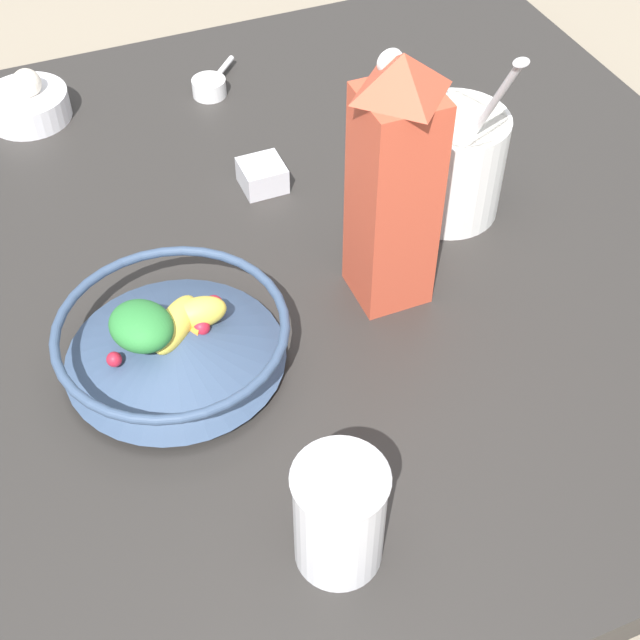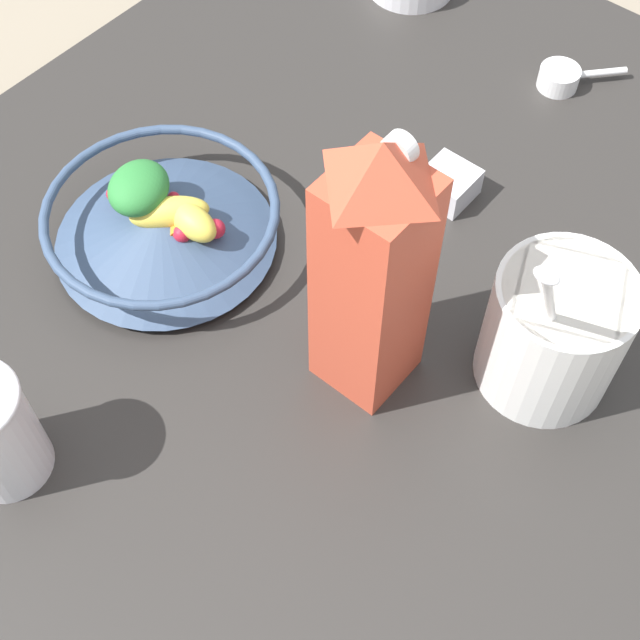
{
  "view_description": "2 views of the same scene",
  "coord_description": "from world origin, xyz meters",
  "px_view_note": "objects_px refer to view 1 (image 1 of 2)",
  "views": [
    {
      "loc": [
        0.3,
        0.72,
        0.74
      ],
      "look_at": [
        0.08,
        0.18,
        0.11
      ],
      "focal_mm": 50.0,
      "sensor_mm": 36.0,
      "label": 1
    },
    {
      "loc": [
        -0.27,
        0.45,
        0.76
      ],
      "look_at": [
        0.01,
        0.12,
        0.11
      ],
      "focal_mm": 50.0,
      "sensor_mm": 36.0,
      "label": 2
    }
  ],
  "objects_px": {
    "fruit_bowl": "(172,339)",
    "yogurt_tub": "(454,161)",
    "garlic_bowl": "(27,102)",
    "drinking_cup": "(339,514)",
    "spice_jar": "(262,176)",
    "milk_carton": "(394,184)"
  },
  "relations": [
    {
      "from": "yogurt_tub",
      "to": "drinking_cup",
      "type": "relative_size",
      "value": 2.13
    },
    {
      "from": "drinking_cup",
      "to": "garlic_bowl",
      "type": "xyz_separation_m",
      "value": [
        0.13,
        -0.76,
        -0.04
      ]
    },
    {
      "from": "fruit_bowl",
      "to": "drinking_cup",
      "type": "height_order",
      "value": "drinking_cup"
    },
    {
      "from": "milk_carton",
      "to": "yogurt_tub",
      "type": "relative_size",
      "value": 1.15
    },
    {
      "from": "milk_carton",
      "to": "yogurt_tub",
      "type": "distance_m",
      "value": 0.18
    },
    {
      "from": "fruit_bowl",
      "to": "yogurt_tub",
      "type": "distance_m",
      "value": 0.39
    },
    {
      "from": "milk_carton",
      "to": "drinking_cup",
      "type": "bearing_deg",
      "value": 57.42
    },
    {
      "from": "garlic_bowl",
      "to": "drinking_cup",
      "type": "bearing_deg",
      "value": 99.63
    },
    {
      "from": "milk_carton",
      "to": "garlic_bowl",
      "type": "distance_m",
      "value": 0.58
    },
    {
      "from": "fruit_bowl",
      "to": "spice_jar",
      "type": "xyz_separation_m",
      "value": [
        -0.18,
        -0.24,
        -0.02
      ]
    },
    {
      "from": "spice_jar",
      "to": "milk_carton",
      "type": "bearing_deg",
      "value": 106.15
    },
    {
      "from": "drinking_cup",
      "to": "garlic_bowl",
      "type": "height_order",
      "value": "drinking_cup"
    },
    {
      "from": "fruit_bowl",
      "to": "drinking_cup",
      "type": "bearing_deg",
      "value": 104.83
    },
    {
      "from": "yogurt_tub",
      "to": "garlic_bowl",
      "type": "distance_m",
      "value": 0.58
    },
    {
      "from": "fruit_bowl",
      "to": "garlic_bowl",
      "type": "height_order",
      "value": "fruit_bowl"
    },
    {
      "from": "drinking_cup",
      "to": "garlic_bowl",
      "type": "distance_m",
      "value": 0.77
    },
    {
      "from": "fruit_bowl",
      "to": "spice_jar",
      "type": "distance_m",
      "value": 0.3
    },
    {
      "from": "fruit_bowl",
      "to": "spice_jar",
      "type": "relative_size",
      "value": 4.49
    },
    {
      "from": "milk_carton",
      "to": "drinking_cup",
      "type": "xyz_separation_m",
      "value": [
        0.18,
        0.28,
        -0.08
      ]
    },
    {
      "from": "milk_carton",
      "to": "yogurt_tub",
      "type": "height_order",
      "value": "milk_carton"
    },
    {
      "from": "spice_jar",
      "to": "garlic_bowl",
      "type": "xyz_separation_m",
      "value": [
        0.24,
        -0.26,
        0.01
      ]
    },
    {
      "from": "yogurt_tub",
      "to": "spice_jar",
      "type": "xyz_separation_m",
      "value": [
        0.19,
        -0.13,
        -0.06
      ]
    }
  ]
}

